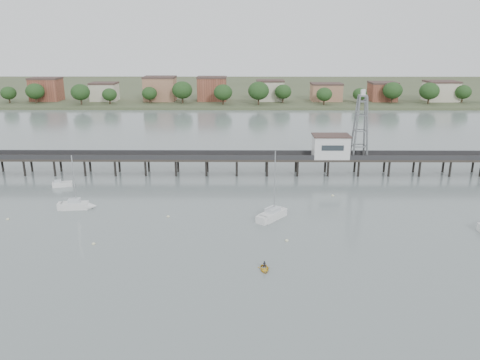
% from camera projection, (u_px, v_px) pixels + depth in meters
% --- Properties ---
extents(ground_plane, '(500.00, 500.00, 0.00)m').
position_uv_depth(ground_plane, '(199.00, 325.00, 51.63)').
color(ground_plane, slate).
rests_on(ground_plane, ground).
extents(pier, '(150.00, 5.00, 5.50)m').
position_uv_depth(pier, '(222.00, 158.00, 107.91)').
color(pier, '#2D2823').
rests_on(pier, ground).
extents(pier_building, '(8.40, 5.40, 5.30)m').
position_uv_depth(pier_building, '(331.00, 146.00, 106.93)').
color(pier_building, silver).
rests_on(pier_building, ground).
extents(lattice_tower, '(3.20, 3.20, 15.50)m').
position_uv_depth(lattice_tower, '(361.00, 127.00, 105.60)').
color(lattice_tower, slate).
rests_on(lattice_tower, ground).
extents(sailboat_c, '(6.60, 7.35, 12.74)m').
position_uv_depth(sailboat_c, '(277.00, 213.00, 82.80)').
color(sailboat_c, white).
rests_on(sailboat_c, ground).
extents(sailboat_b, '(6.53, 2.52, 10.71)m').
position_uv_depth(sailboat_b, '(80.00, 205.00, 86.56)').
color(sailboat_b, white).
rests_on(sailboat_b, ground).
extents(white_tender, '(4.32, 2.75, 1.56)m').
position_uv_depth(white_tender, '(62.00, 184.00, 99.71)').
color(white_tender, white).
rests_on(white_tender, ground).
extents(yellow_dinghy, '(1.77, 0.62, 2.44)m').
position_uv_depth(yellow_dinghy, '(264.00, 270.00, 63.93)').
color(yellow_dinghy, gold).
rests_on(yellow_dinghy, ground).
extents(dinghy_occupant, '(0.47, 1.13, 0.27)m').
position_uv_depth(dinghy_occupant, '(264.00, 270.00, 63.93)').
color(dinghy_occupant, black).
rests_on(dinghy_occupant, ground).
extents(mooring_buoys, '(92.84, 23.78, 0.39)m').
position_uv_depth(mooring_buoys, '(197.00, 219.00, 81.49)').
color(mooring_buoys, beige).
rests_on(mooring_buoys, ground).
extents(far_shore, '(500.00, 170.00, 10.40)m').
position_uv_depth(far_shore, '(235.00, 89.00, 280.50)').
color(far_shore, '#475133').
rests_on(far_shore, ground).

